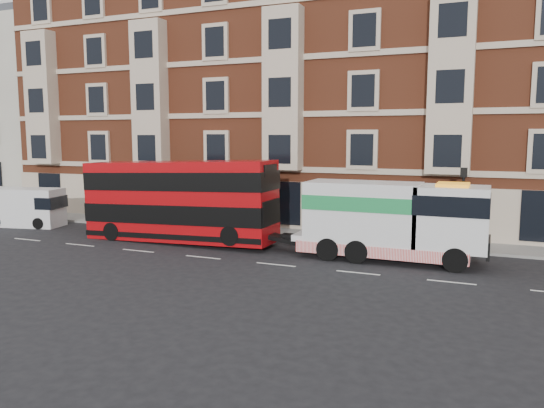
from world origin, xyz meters
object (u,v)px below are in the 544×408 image
(box_van, at_px, (25,208))
(pedestrian, at_px, (114,208))
(tow_truck, at_px, (389,220))
(double_decker_bus, at_px, (179,200))

(box_van, relative_size, pedestrian, 2.83)
(tow_truck, height_order, pedestrian, tow_truck)
(double_decker_bus, relative_size, pedestrian, 6.20)
(double_decker_bus, distance_m, tow_truck, 12.07)
(double_decker_bus, xyz_separation_m, box_van, (-12.70, 0.63, -1.20))
(box_van, bearing_deg, double_decker_bus, -14.48)
(tow_truck, xyz_separation_m, pedestrian, (-20.05, 4.04, -0.96))
(double_decker_bus, relative_size, box_van, 2.19)
(double_decker_bus, xyz_separation_m, tow_truck, (12.06, -0.00, -0.43))
(box_van, bearing_deg, tow_truck, -13.10)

